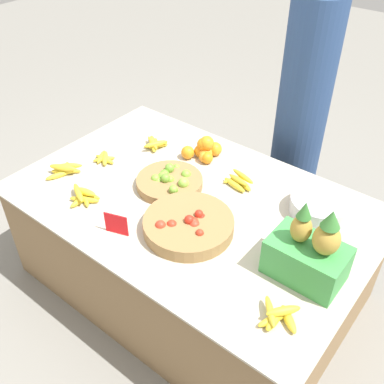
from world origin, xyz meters
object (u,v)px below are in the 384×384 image
Objects in this scene: metal_bowl at (320,206)px; produce_crate at (309,254)px; price_sign at (116,224)px; tomato_basket at (188,225)px; vendor_person at (301,117)px; lime_bowl at (170,181)px.

produce_crate reaches higher than metal_bowl.
metal_bowl is 0.98m from price_sign.
tomato_basket is at bearing -130.29° from metal_bowl.
produce_crate is at bearing -71.86° from metal_bowl.
lime_bowl is at bearing -108.16° from vendor_person.
price_sign is at bearing -138.45° from tomato_basket.
produce_crate is (0.13, -0.41, 0.08)m from metal_bowl.
metal_bowl is 0.74m from vendor_person.
lime_bowl is 0.94m from vendor_person.
lime_bowl is 0.43m from price_sign.
vendor_person is (-0.01, 1.09, 0.10)m from tomato_basket.
tomato_basket is 1.11× the size of produce_crate.
produce_crate reaches higher than lime_bowl.
price_sign is (-0.25, -0.22, 0.02)m from tomato_basket.
vendor_person reaches higher than lime_bowl.
lime_bowl is at bearing 77.62° from price_sign.
produce_crate reaches higher than price_sign.
vendor_person is (-0.56, 1.00, 0.01)m from produce_crate.
price_sign is (-0.67, -0.72, 0.01)m from metal_bowl.
metal_bowl is at bearing 28.29° from price_sign.
vendor_person is (-0.43, 0.60, 0.09)m from metal_bowl.
lime_bowl is 3.12× the size of price_sign.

